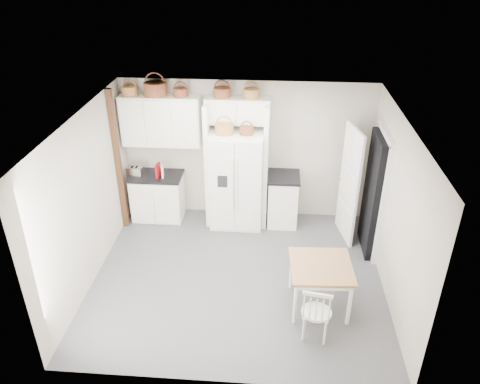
{
  "coord_description": "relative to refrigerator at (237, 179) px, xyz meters",
  "views": [
    {
      "loc": [
        0.49,
        -5.83,
        4.75
      ],
      "look_at": [
        0.0,
        0.4,
        1.32
      ],
      "focal_mm": 35.0,
      "sensor_mm": 36.0,
      "label": 1
    }
  ],
  "objects": [
    {
      "name": "upper_cabinet",
      "position": [
        -1.35,
        0.19,
        1.0
      ],
      "size": [
        1.4,
        0.34,
        0.9
      ],
      "primitive_type": "cube",
      "color": "white",
      "rests_on": "wall_back"
    },
    {
      "name": "basket_upper_a",
      "position": [
        -1.86,
        0.19,
        1.52
      ],
      "size": [
        0.27,
        0.27,
        0.15
      ],
      "primitive_type": "cylinder",
      "color": "brown",
      "rests_on": "upper_cabinet"
    },
    {
      "name": "wall_back",
      "position": [
        0.15,
        0.36,
        0.4
      ],
      "size": [
        4.5,
        0.0,
        4.5
      ],
      "primitive_type": "plane",
      "rotation": [
        1.57,
        0.0,
        0.0
      ],
      "color": "#B3A690",
      "rests_on": "floor"
    },
    {
      "name": "refrigerator",
      "position": [
        0.0,
        0.0,
        0.0
      ],
      "size": [
        0.93,
        0.75,
        1.81
      ],
      "primitive_type": "cube",
      "color": "white",
      "rests_on": "floor"
    },
    {
      "name": "windsor_chair",
      "position": [
        1.28,
        -2.79,
        -0.49
      ],
      "size": [
        0.45,
        0.42,
        0.82
      ],
      "primitive_type": "cube",
      "rotation": [
        0.0,
        0.0,
        -0.16
      ],
      "color": "white",
      "rests_on": "floor"
    },
    {
      "name": "basket_fridge_b",
      "position": [
        0.18,
        -0.1,
        0.97
      ],
      "size": [
        0.24,
        0.24,
        0.13
      ],
      "primitive_type": "cylinder",
      "color": "#561F17",
      "rests_on": "refrigerator"
    },
    {
      "name": "cookbook_red",
      "position": [
        -1.43,
        -0.02,
        0.12
      ],
      "size": [
        0.06,
        0.18,
        0.26
      ],
      "primitive_type": "cube",
      "rotation": [
        0.0,
        0.0,
        -0.14
      ],
      "color": "maroon",
      "rests_on": "counter_left"
    },
    {
      "name": "basket_fridge_a",
      "position": [
        -0.2,
        -0.1,
        0.99
      ],
      "size": [
        0.32,
        0.32,
        0.17
      ],
      "primitive_type": "cylinder",
      "color": "brown",
      "rests_on": "refrigerator"
    },
    {
      "name": "cookbook_cream",
      "position": [
        -1.35,
        -0.02,
        0.1
      ],
      "size": [
        0.05,
        0.14,
        0.21
      ],
      "primitive_type": "cube",
      "rotation": [
        0.0,
        0.0,
        0.14
      ],
      "color": "beige",
      "rests_on": "counter_left"
    },
    {
      "name": "basket_bridge_b",
      "position": [
        0.23,
        0.19,
        1.53
      ],
      "size": [
        0.27,
        0.27,
        0.16
      ],
      "primitive_type": "cylinder",
      "color": "brown",
      "rests_on": "bridge_cabinet"
    },
    {
      "name": "wall_left",
      "position": [
        -2.1,
        -1.64,
        0.4
      ],
      "size": [
        0.0,
        4.0,
        4.0
      ],
      "primitive_type": "plane",
      "rotation": [
        1.57,
        0.0,
        1.57
      ],
      "color": "#B3A690",
      "rests_on": "floor"
    },
    {
      "name": "fridge_panel_left",
      "position": [
        -0.51,
        0.06,
        0.25
      ],
      "size": [
        0.08,
        0.6,
        2.3
      ],
      "primitive_type": "cube",
      "color": "white",
      "rests_on": "floor"
    },
    {
      "name": "basket_upper_b",
      "position": [
        -1.4,
        0.19,
        1.56
      ],
      "size": [
        0.39,
        0.39,
        0.23
      ],
      "primitive_type": "cylinder",
      "color": "#561F17",
      "rests_on": "upper_cabinet"
    },
    {
      "name": "fridge_panel_right",
      "position": [
        0.51,
        0.06,
        0.25
      ],
      "size": [
        0.08,
        0.6,
        2.3
      ],
      "primitive_type": "cube",
      "color": "white",
      "rests_on": "floor"
    },
    {
      "name": "wall_right",
      "position": [
        2.4,
        -1.64,
        0.4
      ],
      "size": [
        0.0,
        4.0,
        4.0
      ],
      "primitive_type": "plane",
      "rotation": [
        1.57,
        0.0,
        -1.57
      ],
      "color": "#B3A690",
      "rests_on": "floor"
    },
    {
      "name": "counter_left",
      "position": [
        -1.5,
        0.06,
        -0.03
      ],
      "size": [
        0.96,
        0.62,
        0.04
      ],
      "primitive_type": "cube",
      "color": "black",
      "rests_on": "base_cab_left"
    },
    {
      "name": "basket_bridge_a",
      "position": [
        -0.26,
        0.19,
        1.53
      ],
      "size": [
        0.29,
        0.29,
        0.16
      ],
      "primitive_type": "cylinder",
      "color": "#561F17",
      "rests_on": "bridge_cabinet"
    },
    {
      "name": "trim_post",
      "position": [
        -2.05,
        -0.29,
        0.4
      ],
      "size": [
        0.09,
        0.09,
        2.6
      ],
      "primitive_type": "cube",
      "color": "black",
      "rests_on": "floor"
    },
    {
      "name": "base_cab_left",
      "position": [
        -1.5,
        0.06,
        -0.48
      ],
      "size": [
        0.92,
        0.58,
        0.85
      ],
      "primitive_type": "cube",
      "color": "white",
      "rests_on": "floor"
    },
    {
      "name": "toaster",
      "position": [
        -1.85,
        -0.05,
        0.09
      ],
      "size": [
        0.31,
        0.2,
        0.2
      ],
      "primitive_type": "cube",
      "rotation": [
        0.0,
        0.0,
        -0.13
      ],
      "color": "silver",
      "rests_on": "counter_left"
    },
    {
      "name": "doorway_void",
      "position": [
        2.31,
        -0.64,
        0.12
      ],
      "size": [
        0.18,
        0.85,
        2.05
      ],
      "primitive_type": "cube",
      "color": "black",
      "rests_on": "floor"
    },
    {
      "name": "floor",
      "position": [
        0.15,
        -1.64,
        -0.9
      ],
      "size": [
        4.5,
        4.5,
        0.0
      ],
      "primitive_type": "plane",
      "color": "#48484A",
      "rests_on": "ground"
    },
    {
      "name": "base_cab_right",
      "position": [
        0.84,
        0.06,
        -0.44
      ],
      "size": [
        0.53,
        0.64,
        0.93
      ],
      "primitive_type": "cube",
      "color": "white",
      "rests_on": "floor"
    },
    {
      "name": "dining_table",
      "position": [
        1.37,
        -2.18,
        -0.55
      ],
      "size": [
        0.9,
        0.9,
        0.72
      ],
      "primitive_type": "cube",
      "rotation": [
        0.0,
        0.0,
        0.05
      ],
      "color": "brown",
      "rests_on": "floor"
    },
    {
      "name": "bridge_cabinet",
      "position": [
        -0.0,
        0.19,
        1.22
      ],
      "size": [
        1.12,
        0.34,
        0.45
      ],
      "primitive_type": "cube",
      "color": "white",
      "rests_on": "wall_back"
    },
    {
      "name": "counter_right",
      "position": [
        0.84,
        0.06,
        0.05
      ],
      "size": [
        0.57,
        0.68,
        0.04
      ],
      "primitive_type": "cube",
      "color": "black",
      "rests_on": "base_cab_right"
    },
    {
      "name": "ceiling",
      "position": [
        0.15,
        -1.64,
        1.7
      ],
      "size": [
        4.5,
        4.5,
        0.0
      ],
      "primitive_type": "plane",
      "color": "white",
      "rests_on": "wall_back"
    },
    {
      "name": "basket_upper_c",
      "position": [
        -0.97,
        0.19,
        1.52
      ],
      "size": [
        0.24,
        0.24,
        0.14
      ],
      "primitive_type": "cylinder",
      "color": "#561F17",
      "rests_on": "upper_cabinet"
    },
    {
      "name": "door_slab",
      "position": [
        1.95,
        -0.3,
        0.12
      ],
      "size": [
        0.21,
        0.79,
        2.05
      ],
      "primitive_type": "cube",
      "rotation": [
        0.0,
        0.0,
        -1.36
      ],
      "color": "white",
      "rests_on": "floor"
    }
  ]
}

